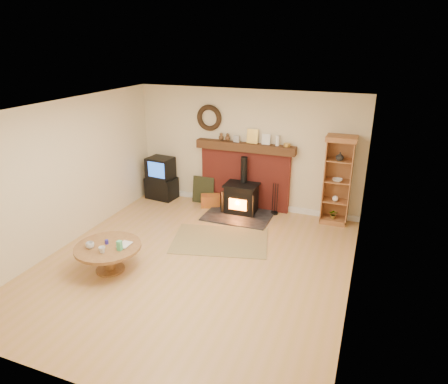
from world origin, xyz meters
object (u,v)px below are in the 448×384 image
at_px(wood_stove, 241,200).
at_px(curio_cabinet, 338,180).
at_px(tv_unit, 161,179).
at_px(coffee_table, 108,251).

relative_size(wood_stove, curio_cabinet, 0.77).
bearing_deg(tv_unit, coffee_table, -75.90).
xyz_separation_m(tv_unit, curio_cabinet, (3.99, 0.08, 0.44)).
bearing_deg(curio_cabinet, coffee_table, -134.76).
xyz_separation_m(wood_stove, tv_unit, (-2.05, 0.20, 0.16)).
relative_size(tv_unit, coffee_table, 0.93).
distance_m(curio_cabinet, coffee_table, 4.58).
xyz_separation_m(wood_stove, coffee_table, (-1.26, -2.94, 0.05)).
height_order(curio_cabinet, coffee_table, curio_cabinet).
height_order(wood_stove, curio_cabinet, curio_cabinet).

